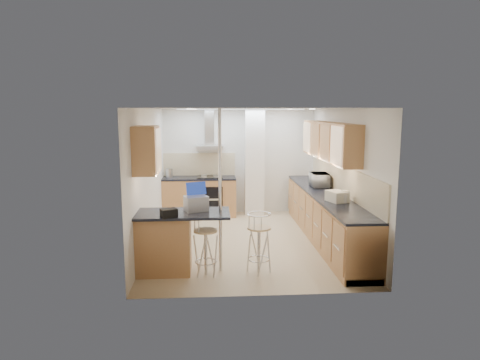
{
  "coord_description": "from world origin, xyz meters",
  "views": [
    {
      "loc": [
        -0.65,
        -7.8,
        2.48
      ],
      "look_at": [
        -0.12,
        0.2,
        1.16
      ],
      "focal_mm": 32.0,
      "sensor_mm": 36.0,
      "label": 1
    }
  ],
  "objects": [
    {
      "name": "jar_a",
      "position": [
        1.66,
        1.33,
        1.01
      ],
      "size": [
        0.16,
        0.16,
        0.18
      ],
      "primitive_type": "cylinder",
      "rotation": [
        0.0,
        0.0,
        0.4
      ],
      "color": "beige",
      "rests_on": "right_counter"
    },
    {
      "name": "bar_stool_end",
      "position": [
        0.05,
        -1.55,
        0.47
      ],
      "size": [
        0.53,
        0.53,
        0.94
      ],
      "primitive_type": null,
      "rotation": [
        0.0,
        0.0,
        1.04
      ],
      "color": "#DEBE77",
      "rests_on": "ground"
    },
    {
      "name": "jar_c",
      "position": [
        1.62,
        -0.76,
        1.02
      ],
      "size": [
        0.17,
        0.17,
        0.19
      ],
      "primitive_type": "cylinder",
      "rotation": [
        0.0,
        0.0,
        0.22
      ],
      "color": "beige",
      "rests_on": "right_counter"
    },
    {
      "name": "jar_d",
      "position": [
        1.58,
        -0.86,
        0.99
      ],
      "size": [
        0.11,
        0.11,
        0.15
      ],
      "primitive_type": "cylinder",
      "rotation": [
        0.0,
        0.0,
        0.13
      ],
      "color": "silver",
      "rests_on": "right_counter"
    },
    {
      "name": "bag",
      "position": [
        -1.28,
        -1.72,
        1.0
      ],
      "size": [
        0.27,
        0.24,
        0.12
      ],
      "primitive_type": "cube",
      "rotation": [
        0.0,
        0.0,
        0.42
      ],
      "color": "black",
      "rests_on": "peninsula"
    },
    {
      "name": "ground",
      "position": [
        0.0,
        0.0,
        0.0
      ],
      "size": [
        4.8,
        4.8,
        0.0
      ],
      "primitive_type": "plane",
      "color": "#CBAE87",
      "rests_on": "ground"
    },
    {
      "name": "jar_b",
      "position": [
        1.5,
        0.98,
        1.0
      ],
      "size": [
        0.12,
        0.12,
        0.16
      ],
      "primitive_type": "cylinder",
      "rotation": [
        0.0,
        0.0,
        -0.09
      ],
      "color": "beige",
      "rests_on": "right_counter"
    },
    {
      "name": "peninsula",
      "position": [
        -1.12,
        -1.45,
        0.48
      ],
      "size": [
        1.47,
        0.72,
        0.94
      ],
      "color": "#B97C4A",
      "rests_on": "ground"
    },
    {
      "name": "bread_bin",
      "position": [
        1.49,
        -0.75,
        1.01
      ],
      "size": [
        0.37,
        0.41,
        0.18
      ],
      "primitive_type": "cube",
      "rotation": [
        0.0,
        0.0,
        0.33
      ],
      "color": "beige",
      "rests_on": "right_counter"
    },
    {
      "name": "laptop",
      "position": [
        -0.9,
        -1.35,
        1.05
      ],
      "size": [
        0.4,
        0.35,
        0.23
      ],
      "primitive_type": "cube",
      "rotation": [
        0.0,
        0.0,
        0.37
      ],
      "color": "#93949A",
      "rests_on": "peninsula"
    },
    {
      "name": "back_counter",
      "position": [
        -0.95,
        2.1,
        0.46
      ],
      "size": [
        1.7,
        0.63,
        0.92
      ],
      "color": "#B97C4A",
      "rests_on": "ground"
    },
    {
      "name": "microwave",
      "position": [
        1.55,
        0.68,
        1.06
      ],
      "size": [
        0.35,
        0.51,
        0.28
      ],
      "primitive_type": "imported",
      "rotation": [
        0.0,
        0.0,
        1.55
      ],
      "color": "silver",
      "rests_on": "right_counter"
    },
    {
      "name": "right_counter",
      "position": [
        1.5,
        0.0,
        0.46
      ],
      "size": [
        0.63,
        4.4,
        0.92
      ],
      "color": "#B97C4A",
      "rests_on": "ground"
    },
    {
      "name": "bar_stool_near",
      "position": [
        -0.76,
        -1.6,
        0.46
      ],
      "size": [
        0.49,
        0.49,
        0.92
      ],
      "primitive_type": null,
      "rotation": [
        0.0,
        0.0,
        0.36
      ],
      "color": "#DEBE77",
      "rests_on": "ground"
    },
    {
      "name": "room_shell",
      "position": [
        0.32,
        0.38,
        1.54
      ],
      "size": [
        3.64,
        4.84,
        2.51
      ],
      "color": "white",
      "rests_on": "ground"
    },
    {
      "name": "kettle",
      "position": [
        -1.65,
        2.15,
        1.02
      ],
      "size": [
        0.16,
        0.16,
        0.2
      ],
      "primitive_type": "cylinder",
      "color": "silver",
      "rests_on": "back_counter"
    }
  ]
}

